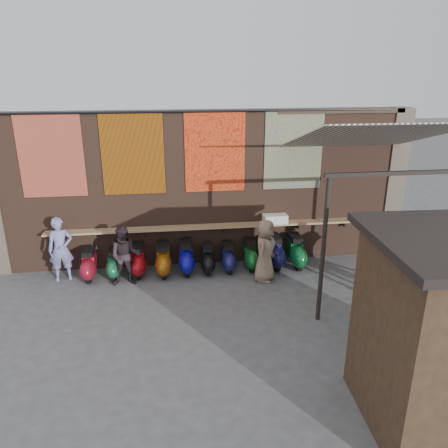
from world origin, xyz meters
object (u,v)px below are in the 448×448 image
(scooter_stool_2, at_px, (138,260))
(diner_right, at_px, (125,256))
(diner_left, at_px, (61,249))
(shopper_navy, at_px, (409,268))
(scooter_stool_5, at_px, (207,259))
(scooter_stool_8, at_px, (274,252))
(shopper_tan, at_px, (265,251))
(scooter_stool_7, at_px, (250,255))
(scooter_stool_9, at_px, (296,251))
(scooter_stool_0, at_px, (89,265))
(scooter_stool_6, at_px, (228,257))
(shelf_box, at_px, (275,219))
(scooter_stool_1, at_px, (114,264))
(scooter_stool_4, at_px, (186,257))
(scooter_stool_3, at_px, (163,260))

(scooter_stool_2, xyz_separation_m, diner_right, (-0.26, -0.52, 0.36))
(diner_left, height_order, shopper_navy, shopper_navy)
(scooter_stool_2, relative_size, scooter_stool_5, 1.10)
(scooter_stool_5, height_order, diner_left, diner_left)
(scooter_stool_8, distance_m, shopper_tan, 0.93)
(shopper_tan, bearing_deg, scooter_stool_7, 46.36)
(scooter_stool_8, height_order, scooter_stool_9, scooter_stool_8)
(scooter_stool_0, height_order, shopper_navy, shopper_navy)
(scooter_stool_6, bearing_deg, scooter_stool_0, -179.45)
(shelf_box, height_order, scooter_stool_1, shelf_box)
(scooter_stool_4, distance_m, diner_right, 1.58)
(scooter_stool_7, relative_size, shopper_tan, 0.50)
(scooter_stool_1, distance_m, diner_left, 1.32)
(scooter_stool_0, relative_size, scooter_stool_4, 0.93)
(diner_left, relative_size, shopper_tan, 1.02)
(scooter_stool_2, distance_m, shopper_navy, 6.35)
(scooter_stool_4, distance_m, scooter_stool_7, 1.67)
(scooter_stool_0, relative_size, scooter_stool_3, 0.94)
(scooter_stool_0, bearing_deg, scooter_stool_9, 0.38)
(scooter_stool_6, bearing_deg, scooter_stool_3, -179.01)
(scooter_stool_2, distance_m, shopper_tan, 3.19)
(scooter_stool_6, xyz_separation_m, scooter_stool_8, (1.24, 0.05, 0.06))
(shelf_box, relative_size, scooter_stool_7, 0.80)
(scooter_stool_0, distance_m, scooter_stool_3, 1.82)
(shelf_box, relative_size, shopper_navy, 0.34)
(scooter_stool_7, height_order, shopper_navy, shopper_navy)
(scooter_stool_6, relative_size, scooter_stool_7, 0.96)
(shelf_box, relative_size, scooter_stool_3, 0.75)
(scooter_stool_3, distance_m, scooter_stool_5, 1.12)
(shelf_box, relative_size, scooter_stool_1, 0.85)
(shelf_box, xyz_separation_m, scooter_stool_6, (-1.29, -0.31, -0.88))
(scooter_stool_9, bearing_deg, scooter_stool_4, 179.61)
(scooter_stool_9, relative_size, diner_right, 0.59)
(shopper_tan, bearing_deg, scooter_stool_1, 109.40)
(scooter_stool_0, relative_size, diner_left, 0.49)
(scooter_stool_7, bearing_deg, scooter_stool_5, -176.75)
(scooter_stool_4, bearing_deg, scooter_stool_1, -179.04)
(scooter_stool_8, xyz_separation_m, scooter_stool_9, (0.56, -0.05, -0.00))
(scooter_stool_0, xyz_separation_m, shopper_navy, (7.05, -2.32, 0.56))
(scooter_stool_0, xyz_separation_m, scooter_stool_7, (4.07, 0.08, -0.00))
(scooter_stool_8, bearing_deg, shelf_box, 79.91)
(scooter_stool_1, height_order, scooter_stool_6, scooter_stool_6)
(scooter_stool_6, height_order, shopper_navy, shopper_navy)
(scooter_stool_6, xyz_separation_m, shopper_tan, (0.81, -0.69, 0.43))
(scooter_stool_9, bearing_deg, scooter_stool_5, -179.48)
(diner_left, distance_m, diner_right, 1.65)
(shopper_navy, bearing_deg, shopper_tan, -55.56)
(scooter_stool_8, distance_m, scooter_stool_9, 0.56)
(shopper_tan, bearing_deg, scooter_stool_4, 99.24)
(diner_left, distance_m, shopper_navy, 8.05)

